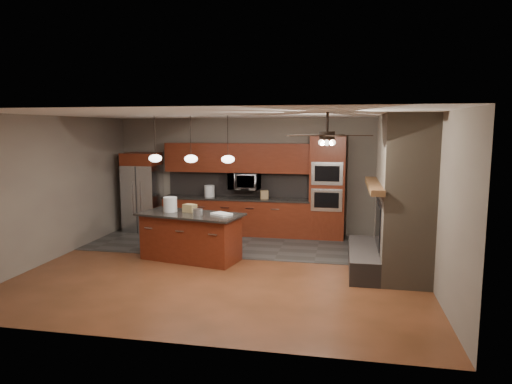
% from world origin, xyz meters
% --- Properties ---
extents(ground, '(7.00, 7.00, 0.00)m').
position_xyz_m(ground, '(0.00, 0.00, 0.00)').
color(ground, brown).
rests_on(ground, ground).
extents(ceiling, '(7.00, 6.00, 0.02)m').
position_xyz_m(ceiling, '(0.00, 0.00, 2.80)').
color(ceiling, white).
rests_on(ceiling, back_wall).
extents(back_wall, '(7.00, 0.02, 2.80)m').
position_xyz_m(back_wall, '(0.00, 3.00, 1.40)').
color(back_wall, '#746A5C').
rests_on(back_wall, ground).
extents(right_wall, '(0.02, 6.00, 2.80)m').
position_xyz_m(right_wall, '(3.50, 0.00, 1.40)').
color(right_wall, '#746A5C').
rests_on(right_wall, ground).
extents(left_wall, '(0.02, 6.00, 2.80)m').
position_xyz_m(left_wall, '(-3.50, 0.00, 1.40)').
color(left_wall, '#746A5C').
rests_on(left_wall, ground).
extents(slate_tile_patch, '(7.00, 2.40, 0.01)m').
position_xyz_m(slate_tile_patch, '(0.00, 1.80, 0.01)').
color(slate_tile_patch, '#393633').
rests_on(slate_tile_patch, ground).
extents(fireplace_column, '(1.30, 2.10, 2.80)m').
position_xyz_m(fireplace_column, '(3.04, 0.40, 1.30)').
color(fireplace_column, '#726351').
rests_on(fireplace_column, ground).
extents(back_cabinetry, '(3.59, 0.64, 2.20)m').
position_xyz_m(back_cabinetry, '(-0.48, 2.74, 0.89)').
color(back_cabinetry, maroon).
rests_on(back_cabinetry, ground).
extents(oven_tower, '(0.80, 0.63, 2.38)m').
position_xyz_m(oven_tower, '(1.70, 2.69, 1.19)').
color(oven_tower, maroon).
rests_on(oven_tower, ground).
extents(microwave, '(0.73, 0.41, 0.50)m').
position_xyz_m(microwave, '(-0.27, 2.75, 1.30)').
color(microwave, silver).
rests_on(microwave, back_cabinetry).
extents(refrigerator, '(0.83, 0.75, 1.96)m').
position_xyz_m(refrigerator, '(-2.85, 2.62, 0.98)').
color(refrigerator, silver).
rests_on(refrigerator, ground).
extents(kitchen_island, '(2.16, 1.31, 0.92)m').
position_xyz_m(kitchen_island, '(-0.84, 0.41, 0.47)').
color(kitchen_island, maroon).
rests_on(kitchen_island, ground).
extents(white_bucket, '(0.35, 0.35, 0.29)m').
position_xyz_m(white_bucket, '(-1.29, 0.52, 1.06)').
color(white_bucket, silver).
rests_on(white_bucket, kitchen_island).
extents(paint_can, '(0.25, 0.25, 0.12)m').
position_xyz_m(paint_can, '(-0.64, 0.27, 0.98)').
color(paint_can, '#ABACB0').
rests_on(paint_can, kitchen_island).
extents(paint_tray, '(0.44, 0.41, 0.04)m').
position_xyz_m(paint_tray, '(-0.20, 0.38, 0.94)').
color(paint_tray, white).
rests_on(paint_tray, kitchen_island).
extents(cardboard_box, '(0.29, 0.25, 0.15)m').
position_xyz_m(cardboard_box, '(-0.90, 0.56, 1.00)').
color(cardboard_box, olive).
rests_on(cardboard_box, kitchen_island).
extents(counter_bucket, '(0.29, 0.29, 0.28)m').
position_xyz_m(counter_bucket, '(-1.14, 2.70, 1.04)').
color(counter_bucket, silver).
rests_on(counter_bucket, back_cabinetry).
extents(counter_box, '(0.21, 0.19, 0.20)m').
position_xyz_m(counter_box, '(0.23, 2.65, 1.00)').
color(counter_box, '#A58555').
rests_on(counter_box, back_cabinetry).
extents(pendant_left, '(0.26, 0.26, 0.92)m').
position_xyz_m(pendant_left, '(-1.65, 0.70, 1.96)').
color(pendant_left, black).
rests_on(pendant_left, ceiling).
extents(pendant_center, '(0.26, 0.26, 0.92)m').
position_xyz_m(pendant_center, '(-0.90, 0.70, 1.96)').
color(pendant_center, black).
rests_on(pendant_center, ceiling).
extents(pendant_right, '(0.26, 0.26, 0.92)m').
position_xyz_m(pendant_right, '(-0.15, 0.70, 1.96)').
color(pendant_right, black).
rests_on(pendant_right, ceiling).
extents(ceiling_fan, '(1.27, 1.33, 0.41)m').
position_xyz_m(ceiling_fan, '(1.80, -0.80, 2.46)').
color(ceiling_fan, black).
rests_on(ceiling_fan, ceiling).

